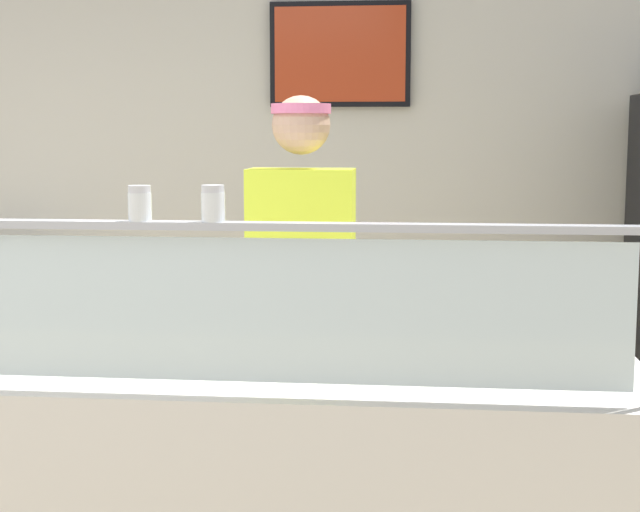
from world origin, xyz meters
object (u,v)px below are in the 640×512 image
Objects in this scene: pizza_server at (255,350)px; pepper_flake_shaker at (213,206)px; pizza_tray at (272,356)px; worker_figure at (303,305)px; parmesan_shaker at (140,206)px.

pepper_flake_shaker is (-0.04, -0.36, 0.45)m from pizza_server.
pizza_tray is 0.06m from pizza_server.
pizza_server is 0.66m from worker_figure.
pizza_tray is at bearing 76.84° from pepper_flake_shaker.
worker_figure is at bearing 73.89° from parmesan_shaker.
worker_figure is (0.02, 0.64, 0.04)m from pizza_tray.
pizza_server is 3.07× the size of parmesan_shaker.
pepper_flake_shaker is at bearing -95.79° from worker_figure.
parmesan_shaker is 1.14m from worker_figure.
pizza_server is at bearing 56.93° from parmesan_shaker.
pepper_flake_shaker is (-0.09, -0.38, 0.48)m from pizza_tray.
parmesan_shaker is 0.19m from pepper_flake_shaker.
parmesan_shaker is (-0.23, -0.36, 0.45)m from pizza_server.
pepper_flake_shaker reaches higher than pizza_tray.
worker_figure is at bearing 84.21° from pepper_flake_shaker.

